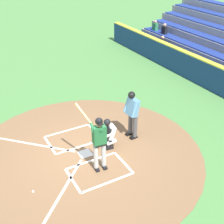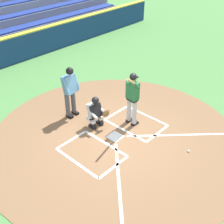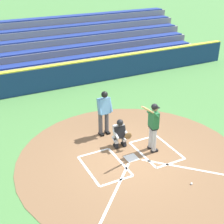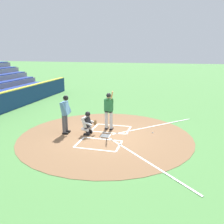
# 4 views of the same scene
# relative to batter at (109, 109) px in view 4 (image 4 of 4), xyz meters

# --- Properties ---
(ground_plane) EXTENTS (120.00, 120.00, 0.00)m
(ground_plane) POSITION_rel_batter_xyz_m (0.91, 0.09, -1.10)
(ground_plane) COLOR #4C8442
(dirt_circle) EXTENTS (8.00, 8.00, 0.01)m
(dirt_circle) POSITION_rel_batter_xyz_m (0.91, 0.09, -1.09)
(dirt_circle) COLOR brown
(dirt_circle) RESTS_ON ground
(home_plate_and_chalk) EXTENTS (7.93, 4.91, 0.01)m
(home_plate_and_chalk) POSITION_rel_batter_xyz_m (0.91, 0.97, -1.08)
(home_plate_and_chalk) COLOR white
(home_plate_and_chalk) RESTS_ON dirt_circle
(batter) EXTENTS (0.98, 0.64, 2.13)m
(batter) POSITION_rel_batter_xyz_m (0.00, 0.00, 0.00)
(batter) COLOR #BCBCBC
(batter) RESTS_ON ground
(catcher) EXTENTS (0.59, 0.64, 1.13)m
(catcher) POSITION_rel_batter_xyz_m (0.89, -0.79, -0.51)
(catcher) COLOR black
(catcher) RESTS_ON ground
(plate_umpire) EXTENTS (0.60, 0.44, 1.86)m
(plate_umpire) POSITION_rel_batter_xyz_m (1.03, -1.85, -0.02)
(plate_umpire) COLOR #4C4C51
(plate_umpire) RESTS_ON ground
(baseball) EXTENTS (0.07, 0.07, 0.07)m
(baseball) POSITION_rel_batter_xyz_m (-0.03, 2.19, -1.06)
(baseball) COLOR white
(baseball) RESTS_ON ground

